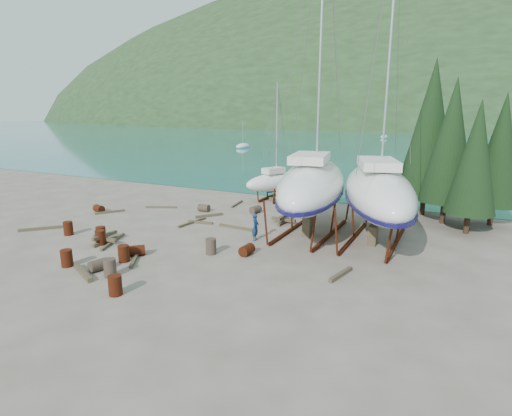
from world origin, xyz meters
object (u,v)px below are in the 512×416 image
at_px(small_sailboat_shore, 275,181).
at_px(worker, 255,227).
at_px(large_sailboat_near, 312,184).
at_px(large_sailboat_far, 378,191).

distance_m(small_sailboat_shore, worker, 11.92).
height_order(large_sailboat_near, large_sailboat_far, large_sailboat_near).
xyz_separation_m(large_sailboat_near, large_sailboat_far, (4.03, 0.03, -0.08)).
relative_size(large_sailboat_far, worker, 11.44).
bearing_deg(large_sailboat_near, worker, -141.87).
relative_size(large_sailboat_near, small_sailboat_shore, 2.00).
distance_m(large_sailboat_near, worker, 4.57).
bearing_deg(large_sailboat_far, small_sailboat_shore, 122.96).
bearing_deg(worker, small_sailboat_shore, 9.53).
xyz_separation_m(small_sailboat_shore, worker, (3.80, -11.27, -0.83)).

